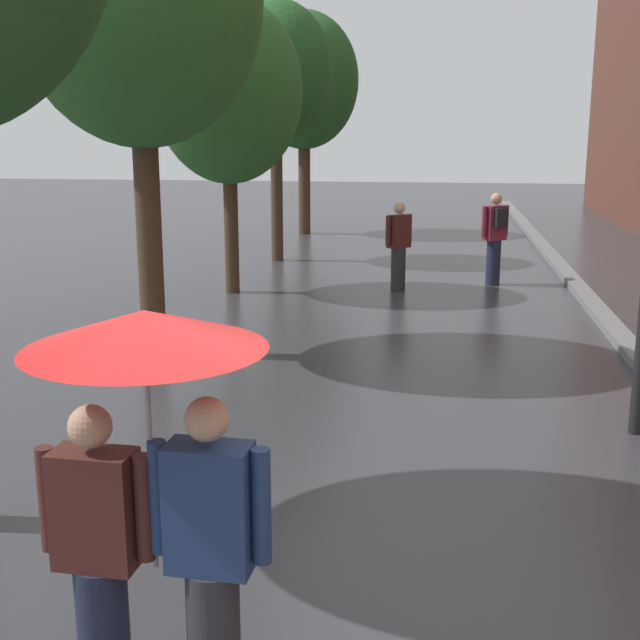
{
  "coord_description": "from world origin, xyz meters",
  "views": [
    {
      "loc": [
        0.65,
        -3.95,
        2.89
      ],
      "look_at": [
        -0.26,
        2.54,
        1.35
      ],
      "focal_mm": 46.8,
      "sensor_mm": 36.0,
      "label": 1
    }
  ],
  "objects": [
    {
      "name": "street_tree_2",
      "position": [
        -2.89,
        10.19,
        3.43
      ],
      "size": [
        2.52,
        2.52,
        5.0
      ],
      "color": "#473323",
      "rests_on": "ground"
    },
    {
      "name": "pedestrian_walking_far",
      "position": [
        1.72,
        11.55,
        0.9
      ],
      "size": [
        0.5,
        0.45,
        1.69
      ],
      "color": "#1E233D",
      "rests_on": "ground"
    },
    {
      "name": "pedestrian_walking_midground",
      "position": [
        -0.0,
        10.77,
        0.8
      ],
      "size": [
        0.45,
        0.44,
        1.58
      ],
      "color": "#2D2D33",
      "rests_on": "ground"
    },
    {
      "name": "street_tree_4",
      "position": [
        -2.91,
        18.47,
        4.01
      ],
      "size": [
        2.87,
        2.87,
        5.81
      ],
      "color": "#473323",
      "rests_on": "ground"
    },
    {
      "name": "kerb_strip",
      "position": [
        3.2,
        10.0,
        0.06
      ],
      "size": [
        0.3,
        36.0,
        0.12
      ],
      "primitive_type": "cube",
      "color": "slate",
      "rests_on": "ground"
    },
    {
      "name": "couple_under_umbrella",
      "position": [
        -0.64,
        -0.45,
        1.39
      ],
      "size": [
        1.17,
        1.13,
        2.07
      ],
      "color": "#1E233D",
      "rests_on": "ground"
    },
    {
      "name": "street_tree_1",
      "position": [
        -2.9,
        6.03,
        4.3
      ],
      "size": [
        2.95,
        2.95,
        6.05
      ],
      "color": "#473323",
      "rests_on": "ground"
    },
    {
      "name": "street_tree_3",
      "position": [
        -2.77,
        13.81,
        3.96
      ],
      "size": [
        2.39,
        2.39,
        5.44
      ],
      "color": "#473323",
      "rests_on": "ground"
    }
  ]
}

